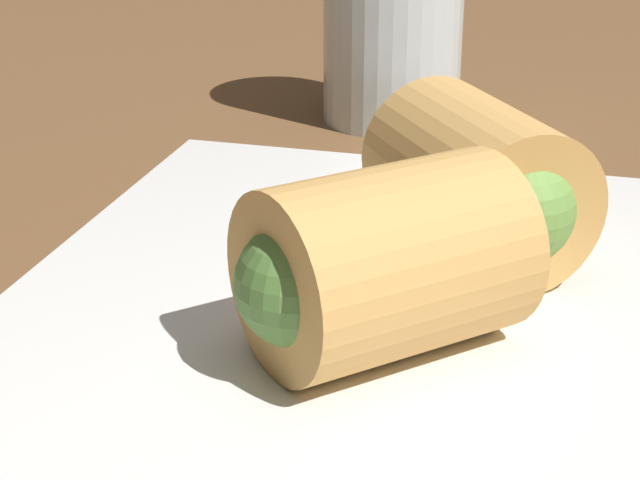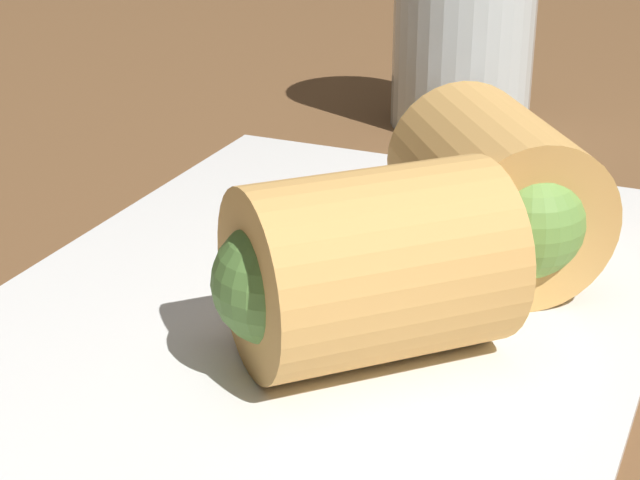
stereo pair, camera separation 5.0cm
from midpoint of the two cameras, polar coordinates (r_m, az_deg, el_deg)
name	(u,v)px [view 1 (the left image)]	position (r cm, az deg, el deg)	size (l,w,h in cm)	color
table_surface	(366,366)	(38.88, -1.22, -6.85)	(180.00, 140.00, 2.00)	brown
serving_plate	(320,322)	(38.16, -3.76, -4.50)	(31.61, 22.61, 1.50)	white
roll_front_left	(372,266)	(33.33, -1.50, -1.52)	(10.11, 10.10, 6.11)	#DBA356
roll_front_right	(484,185)	(40.08, 5.24, 2.83)	(10.21, 9.72, 6.11)	#DBA356
drinking_glass	(393,13)	(61.89, 1.59, 11.99)	(7.97, 7.97, 12.55)	silver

